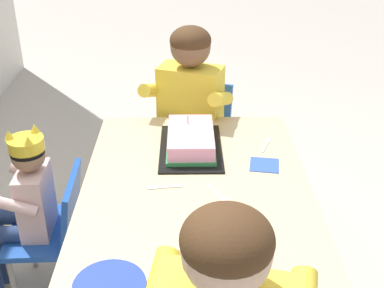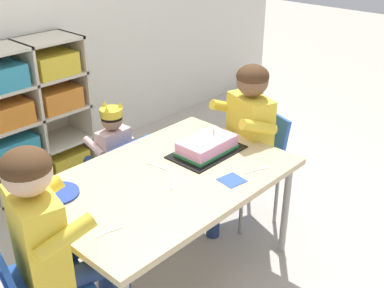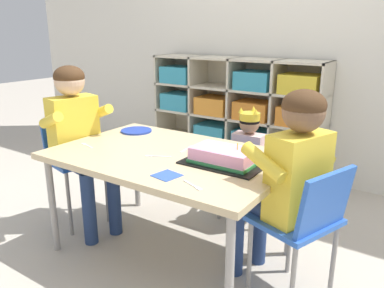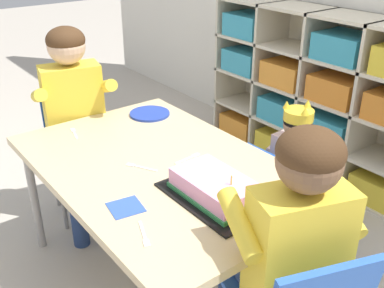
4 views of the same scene
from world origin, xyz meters
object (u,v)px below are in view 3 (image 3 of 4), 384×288
classroom_chair_blue (244,174)px  classroom_chair_guest_side (304,220)px  adult_helper_seated (78,130)px  fork_near_child_seat (194,186)px  child_with_crown (251,150)px  fork_beside_plate_stack (87,145)px  fork_near_cake_tray (187,149)px  birthday_cake_on_tray (224,157)px  activity_table (170,161)px  fork_scattered_mid_table (157,156)px  paper_plate_stack (136,131)px  guest_at_table_side (288,172)px  classroom_chair_adult_side (74,159)px

classroom_chair_blue → classroom_chair_guest_side: classroom_chair_guest_side is taller
adult_helper_seated → fork_near_child_seat: size_ratio=8.14×
child_with_crown → fork_beside_plate_stack: size_ratio=6.39×
fork_near_cake_tray → birthday_cake_on_tray: bearing=65.4°
activity_table → fork_scattered_mid_table: size_ratio=9.82×
child_with_crown → paper_plate_stack: bearing=32.2°
activity_table → fork_near_cake_tray: (0.03, 0.13, 0.05)m
guest_at_table_side → fork_beside_plate_stack: (-1.18, -0.19, -0.02)m
fork_scattered_mid_table → fork_beside_plate_stack: 0.49m
child_with_crown → classroom_chair_adult_side: 1.22m
classroom_chair_guest_side → fork_scattered_mid_table: (-0.81, -0.08, 0.18)m
paper_plate_stack → fork_near_child_seat: 1.02m
guest_at_table_side → birthday_cake_on_tray: guest_at_table_side is taller
classroom_chair_adult_side → guest_at_table_side: guest_at_table_side is taller
classroom_chair_adult_side → fork_near_child_seat: classroom_chair_adult_side is taller
fork_near_child_seat → fork_beside_plate_stack: 0.89m
birthday_cake_on_tray → fork_near_cake_tray: (-0.30, 0.11, -0.03)m
child_with_crown → classroom_chair_adult_side: size_ratio=1.15×
adult_helper_seated → classroom_chair_guest_side: adult_helper_seated is taller
fork_scattered_mid_table → fork_near_cake_tray: size_ratio=0.99×
classroom_chair_guest_side → fork_near_cake_tray: (-0.75, 0.13, 0.18)m
guest_at_table_side → adult_helper_seated: bearing=-66.6°
adult_helper_seated → birthday_cake_on_tray: bearing=-72.8°
classroom_chair_blue → child_with_crown: size_ratio=0.73×
classroom_chair_guest_side → guest_at_table_side: (-0.11, 0.04, 0.20)m
fork_scattered_mid_table → fork_beside_plate_stack: same height
birthday_cake_on_tray → activity_table: bearing=-177.0°
classroom_chair_adult_side → fork_near_cake_tray: size_ratio=5.17×
guest_at_table_side → fork_near_cake_tray: size_ratio=7.79×
adult_helper_seated → fork_near_cake_tray: adult_helper_seated is taller
activity_table → adult_helper_seated: size_ratio=1.21×
fork_scattered_mid_table → fork_near_child_seat: same height
child_with_crown → classroom_chair_guest_side: bearing=129.3°
activity_table → classroom_chair_blue: (0.18, 0.60, -0.23)m
paper_plate_stack → classroom_chair_adult_side: bearing=-137.8°
paper_plate_stack → guest_at_table_side: bearing=-10.9°
classroom_chair_blue → paper_plate_stack: bearing=25.5°
classroom_chair_blue → fork_near_cake_tray: fork_near_cake_tray is taller
fork_beside_plate_stack → child_with_crown: bearing=65.7°
paper_plate_stack → classroom_chair_blue: bearing=27.4°
adult_helper_seated → guest_at_table_side: size_ratio=1.03×
classroom_chair_blue → classroom_chair_guest_side: (0.61, -0.60, 0.10)m
classroom_chair_adult_side → paper_plate_stack: (0.32, 0.29, 0.18)m
activity_table → classroom_chair_blue: size_ratio=2.25×
paper_plate_stack → fork_near_cake_tray: paper_plate_stack is taller
fork_near_cake_tray → guest_at_table_side: bearing=77.0°
guest_at_table_side → fork_near_child_seat: size_ratio=7.90×
paper_plate_stack → fork_beside_plate_stack: paper_plate_stack is taller
classroom_chair_blue → fork_near_child_seat: bearing=100.3°
classroom_chair_guest_side → fork_beside_plate_stack: classroom_chair_guest_side is taller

